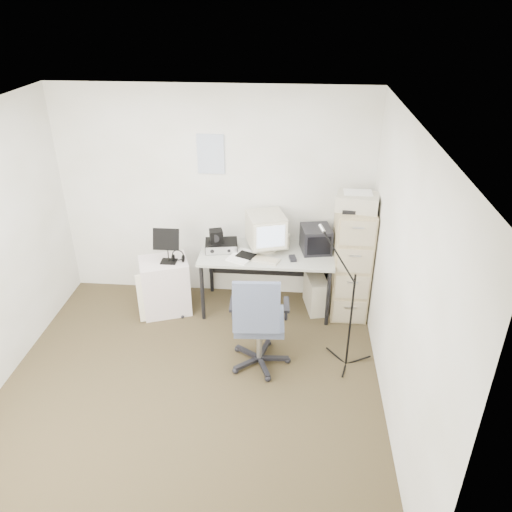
# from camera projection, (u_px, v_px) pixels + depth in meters

# --- Properties ---
(floor) EXTENTS (3.60, 3.60, 0.01)m
(floor) POSITION_uv_depth(u_px,v_px,m) (190.00, 389.00, 4.74)
(floor) COLOR #3E361B
(floor) RESTS_ON ground
(ceiling) EXTENTS (3.60, 3.60, 0.01)m
(ceiling) POSITION_uv_depth(u_px,v_px,m) (168.00, 124.00, 3.56)
(ceiling) COLOR white
(ceiling) RESTS_ON ground
(wall_back) EXTENTS (3.60, 0.02, 2.50)m
(wall_back) POSITION_uv_depth(u_px,v_px,m) (214.00, 196.00, 5.73)
(wall_back) COLOR white
(wall_back) RESTS_ON ground
(wall_front) EXTENTS (3.60, 0.02, 2.50)m
(wall_front) POSITION_uv_depth(u_px,v_px,m) (105.00, 452.00, 2.57)
(wall_front) COLOR white
(wall_front) RESTS_ON ground
(wall_right) EXTENTS (0.02, 3.60, 2.50)m
(wall_right) POSITION_uv_depth(u_px,v_px,m) (401.00, 285.00, 4.01)
(wall_right) COLOR white
(wall_right) RESTS_ON ground
(wall_calendar) EXTENTS (0.30, 0.02, 0.44)m
(wall_calendar) POSITION_uv_depth(u_px,v_px,m) (211.00, 154.00, 5.48)
(wall_calendar) COLOR white
(wall_calendar) RESTS_ON wall_back
(filing_cabinet) EXTENTS (0.40, 0.60, 1.30)m
(filing_cabinet) POSITION_uv_depth(u_px,v_px,m) (351.00, 261.00, 5.61)
(filing_cabinet) COLOR #CBB780
(filing_cabinet) RESTS_ON floor
(printer) EXTENTS (0.49, 0.38, 0.17)m
(printer) POSITION_uv_depth(u_px,v_px,m) (358.00, 202.00, 5.22)
(printer) COLOR #BBB39B
(printer) RESTS_ON filing_cabinet
(desk) EXTENTS (1.50, 0.70, 0.73)m
(desk) POSITION_uv_depth(u_px,v_px,m) (266.00, 280.00, 5.79)
(desk) COLOR #A8A7A5
(desk) RESTS_ON floor
(crt_monitor) EXTENTS (0.50, 0.51, 0.43)m
(crt_monitor) POSITION_uv_depth(u_px,v_px,m) (266.00, 232.00, 5.58)
(crt_monitor) COLOR #BBB39B
(crt_monitor) RESTS_ON desk
(crt_tv) EXTENTS (0.37, 0.38, 0.29)m
(crt_tv) POSITION_uv_depth(u_px,v_px,m) (316.00, 239.00, 5.60)
(crt_tv) COLOR black
(crt_tv) RESTS_ON desk
(desk_speaker) EXTENTS (0.10, 0.10, 0.16)m
(desk_speaker) POSITION_uv_depth(u_px,v_px,m) (286.00, 241.00, 5.69)
(desk_speaker) COLOR beige
(desk_speaker) RESTS_ON desk
(keyboard) EXTENTS (0.42, 0.26, 0.02)m
(keyboard) POSITION_uv_depth(u_px,v_px,m) (261.00, 259.00, 5.46)
(keyboard) COLOR #BBB39B
(keyboard) RESTS_ON desk
(mouse) EXTENTS (0.09, 0.13, 0.03)m
(mouse) POSITION_uv_depth(u_px,v_px,m) (293.00, 258.00, 5.46)
(mouse) COLOR black
(mouse) RESTS_ON desk
(radio_receiver) EXTENTS (0.40, 0.31, 0.10)m
(radio_receiver) POSITION_uv_depth(u_px,v_px,m) (221.00, 246.00, 5.66)
(radio_receiver) COLOR black
(radio_receiver) RESTS_ON desk
(radio_speaker) EXTENTS (0.18, 0.17, 0.14)m
(radio_speaker) POSITION_uv_depth(u_px,v_px,m) (216.00, 236.00, 5.60)
(radio_speaker) COLOR black
(radio_speaker) RESTS_ON radio_receiver
(papers) EXTENTS (0.35, 0.40, 0.02)m
(papers) POSITION_uv_depth(u_px,v_px,m) (242.00, 256.00, 5.52)
(papers) COLOR white
(papers) RESTS_ON desk
(pc_tower) EXTENTS (0.29, 0.48, 0.42)m
(pc_tower) POSITION_uv_depth(u_px,v_px,m) (316.00, 292.00, 5.85)
(pc_tower) COLOR #BBB39B
(pc_tower) RESTS_ON floor
(office_chair) EXTENTS (0.65, 0.65, 1.07)m
(office_chair) POSITION_uv_depth(u_px,v_px,m) (259.00, 319.00, 4.82)
(office_chair) COLOR #40455A
(office_chair) RESTS_ON floor
(side_cart) EXTENTS (0.64, 0.58, 0.66)m
(side_cart) POSITION_uv_depth(u_px,v_px,m) (165.00, 286.00, 5.76)
(side_cart) COLOR silver
(side_cart) RESTS_ON floor
(music_stand) EXTENTS (0.32, 0.23, 0.42)m
(music_stand) POSITION_uv_depth(u_px,v_px,m) (167.00, 245.00, 5.48)
(music_stand) COLOR black
(music_stand) RESTS_ON side_cart
(headphones) EXTENTS (0.16, 0.16, 0.03)m
(headphones) POSITION_uv_depth(u_px,v_px,m) (178.00, 257.00, 5.57)
(headphones) COLOR black
(headphones) RESTS_ON side_cart
(mic_stand) EXTENTS (0.03, 0.03, 1.36)m
(mic_stand) POSITION_uv_depth(u_px,v_px,m) (352.00, 307.00, 4.74)
(mic_stand) COLOR black
(mic_stand) RESTS_ON floor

